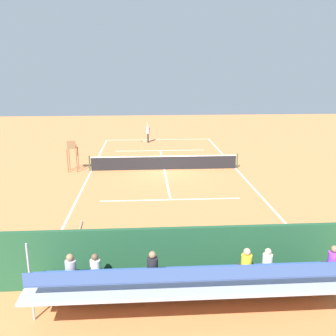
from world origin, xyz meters
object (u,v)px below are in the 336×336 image
(tennis_racket, at_px, (144,141))
(umpire_chair, at_px, (72,152))
(courtside_bench, at_px, (229,256))
(tennis_player, at_px, (148,132))
(line_judge, at_px, (79,248))
(bleacher_stand, at_px, (195,281))
(tennis_net, at_px, (164,163))
(equipment_bag, at_px, (188,269))
(tennis_ball_near, at_px, (142,148))

(tennis_racket, bearing_deg, umpire_chair, 64.48)
(umpire_chair, bearing_deg, courtside_bench, 120.23)
(umpire_chair, height_order, tennis_player, umpire_chair)
(courtside_bench, distance_m, tennis_player, 23.08)
(line_judge, bearing_deg, courtside_bench, 179.69)
(bleacher_stand, bearing_deg, courtside_bench, -125.88)
(tennis_net, bearing_deg, equipment_bag, 90.31)
(bleacher_stand, relative_size, equipment_bag, 10.07)
(equipment_bag, distance_m, line_judge, 3.76)
(bleacher_stand, xyz_separation_m, courtside_bench, (-1.48, -2.05, -0.36))
(tennis_net, bearing_deg, tennis_racket, -82.50)
(bleacher_stand, relative_size, tennis_racket, 15.96)
(bleacher_stand, xyz_separation_m, line_judge, (3.62, -2.07, 0.10))
(courtside_bench, relative_size, line_judge, 0.93)
(equipment_bag, distance_m, tennis_ball_near, 20.61)
(equipment_bag, relative_size, tennis_player, 0.47)
(bleacher_stand, relative_size, line_judge, 4.70)
(tennis_player, distance_m, tennis_racket, 1.16)
(courtside_bench, bearing_deg, tennis_net, -83.49)
(bleacher_stand, distance_m, line_judge, 4.17)
(bleacher_stand, relative_size, umpire_chair, 4.23)
(tennis_racket, height_order, tennis_ball_near, tennis_ball_near)
(equipment_bag, relative_size, tennis_racket, 1.59)
(equipment_bag, distance_m, tennis_racket, 23.60)
(tennis_net, height_order, tennis_ball_near, tennis_net)
(bleacher_stand, distance_m, courtside_bench, 2.55)
(bleacher_stand, distance_m, umpire_chair, 16.51)
(courtside_bench, height_order, line_judge, line_judge)
(tennis_ball_near, relative_size, line_judge, 0.03)
(tennis_ball_near, bearing_deg, courtside_bench, 98.51)
(umpire_chair, bearing_deg, bleacher_stand, 112.18)
(umpire_chair, distance_m, line_judge, 13.47)
(tennis_racket, bearing_deg, courtside_bench, 96.94)
(equipment_bag, height_order, tennis_player, tennis_player)
(tennis_net, height_order, bleacher_stand, bleacher_stand)
(bleacher_stand, height_order, tennis_racket, bleacher_stand)
(tennis_player, bearing_deg, equipment_bag, 92.66)
(line_judge, bearing_deg, umpire_chair, -78.81)
(tennis_ball_near, bearing_deg, bleacher_stand, 94.01)
(umpire_chair, relative_size, tennis_racket, 3.77)
(bleacher_stand, height_order, tennis_player, bleacher_stand)
(tennis_player, bearing_deg, line_judge, 83.56)
(courtside_bench, height_order, tennis_ball_near, courtside_bench)
(equipment_bag, bearing_deg, bleacher_stand, 88.84)
(tennis_net, distance_m, tennis_racket, 10.25)
(line_judge, bearing_deg, tennis_racket, -95.49)
(equipment_bag, height_order, line_judge, line_judge)
(tennis_player, distance_m, line_judge, 23.06)
(courtside_bench, height_order, tennis_racket, courtside_bench)
(courtside_bench, bearing_deg, equipment_bag, 5.09)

